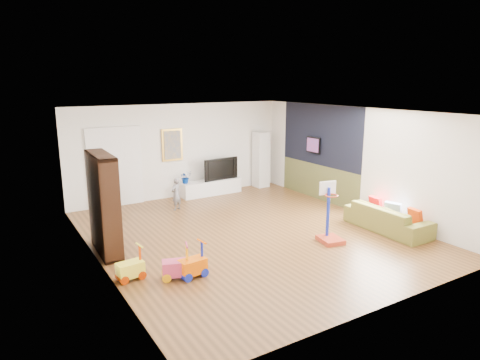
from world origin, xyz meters
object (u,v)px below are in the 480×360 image
media_console (211,187)px  basketball_hoop (332,213)px  sofa (387,218)px  bookshelf (104,204)px

media_console → basketball_hoop: 4.82m
sofa → basketball_hoop: 1.65m
bookshelf → basketball_hoop: bookshelf is taller
sofa → basketball_hoop: bearing=86.6°
media_console → sofa: 5.29m
sofa → basketball_hoop: basketball_hoop is taller
media_console → basketball_hoop: (0.35, -4.79, 0.43)m
media_console → basketball_hoop: size_ratio=1.45×
media_console → bookshelf: bearing=-144.3°
media_console → sofa: bearing=-69.2°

